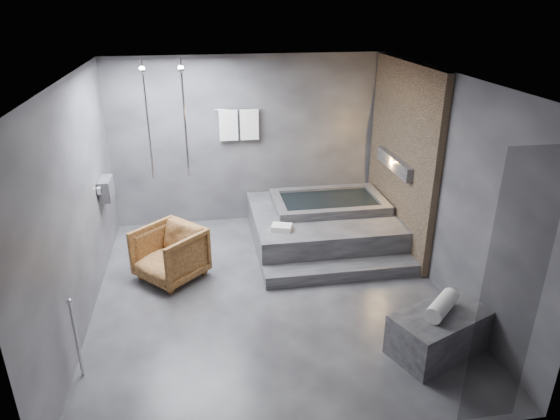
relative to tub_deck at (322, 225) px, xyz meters
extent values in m
plane|color=#2B2B2D|center=(-1.05, -1.45, -0.25)|extent=(5.00, 5.00, 0.00)
cube|color=#48484A|center=(-1.05, -1.45, 2.55)|extent=(4.50, 5.00, 0.04)
cube|color=#353539|center=(-1.05, 1.05, 1.15)|extent=(4.50, 0.04, 2.80)
cube|color=#353539|center=(-1.05, -3.95, 1.15)|extent=(4.50, 0.04, 2.80)
cube|color=#353539|center=(-3.30, -1.45, 1.15)|extent=(0.04, 5.00, 2.80)
cube|color=#353539|center=(1.20, -1.45, 1.15)|extent=(0.04, 5.00, 2.80)
cube|color=#9E7F5C|center=(1.14, -0.20, 1.15)|extent=(0.10, 2.40, 2.78)
cube|color=#FF9938|center=(1.06, -0.20, 1.05)|extent=(0.14, 1.20, 0.20)
cube|color=slate|center=(-3.21, -0.05, 0.85)|extent=(0.16, 0.42, 0.30)
imported|color=beige|center=(-3.20, -0.15, 0.80)|extent=(0.08, 0.08, 0.21)
imported|color=beige|center=(-3.20, 0.05, 0.78)|extent=(0.07, 0.07, 0.15)
cylinder|color=silver|center=(-2.05, 0.60, 1.65)|extent=(0.04, 0.04, 1.80)
cylinder|color=silver|center=(-2.60, 0.60, 1.65)|extent=(0.04, 0.04, 1.80)
cylinder|color=silver|center=(-1.20, 0.99, 1.70)|extent=(0.75, 0.02, 0.02)
cube|color=white|center=(-1.37, 0.97, 1.45)|extent=(0.30, 0.06, 0.50)
cube|color=white|center=(-1.03, 0.97, 1.45)|extent=(0.30, 0.06, 0.50)
cylinder|color=silver|center=(-3.20, -2.65, 0.20)|extent=(0.04, 0.04, 0.90)
cube|color=black|center=(0.60, -3.90, 1.10)|extent=(0.55, 0.01, 2.60)
cube|color=#303032|center=(0.00, 0.00, 0.00)|extent=(2.20, 2.00, 0.50)
cube|color=#303032|center=(0.00, -1.18, -0.16)|extent=(2.20, 0.36, 0.18)
cube|color=#303032|center=(0.62, -2.88, -0.01)|extent=(1.23, 0.97, 0.49)
imported|color=#4C2C13|center=(-2.35, -0.80, 0.12)|extent=(1.14, 1.14, 0.74)
cylinder|color=white|center=(0.61, -2.87, 0.33)|extent=(0.50, 0.48, 0.19)
cube|color=white|center=(-0.75, -0.57, 0.29)|extent=(0.34, 0.29, 0.08)
camera|label=1|loc=(-1.84, -7.02, 3.39)|focal=32.00mm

